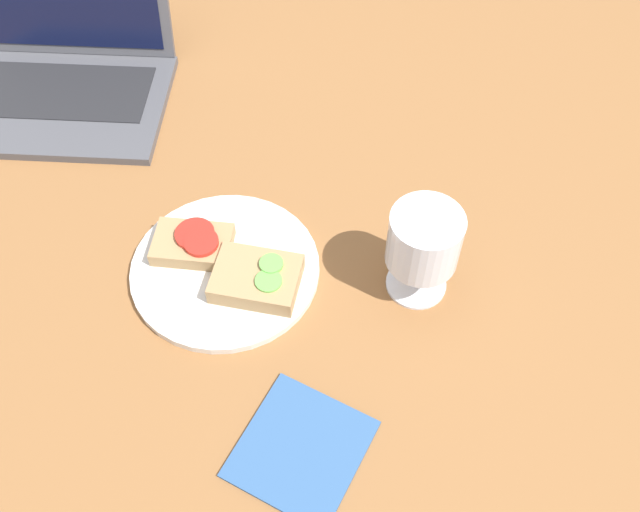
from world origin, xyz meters
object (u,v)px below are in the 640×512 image
at_px(wine_glass, 424,246).
at_px(laptop, 66,65).
at_px(sandwich_with_tomato, 193,243).
at_px(sandwich_with_cucumber, 257,278).
at_px(plate, 225,269).
at_px(napkin, 301,449).

relative_size(wine_glass, laptop, 0.42).
xyz_separation_m(sandwich_with_tomato, sandwich_with_cucumber, (0.09, -0.05, 0.00)).
relative_size(plate, sandwich_with_cucumber, 2.08).
relative_size(sandwich_with_tomato, laptop, 0.33).
distance_m(wine_glass, napkin, 0.26).
bearing_deg(sandwich_with_tomato, wine_glass, -7.19).
relative_size(plate, laptop, 0.77).
bearing_deg(napkin, sandwich_with_tomato, 121.56).
xyz_separation_m(plate, wine_glass, (0.24, -0.01, 0.08)).
xyz_separation_m(wine_glass, laptop, (-0.53, 0.35, -0.04)).
relative_size(wine_glass, napkin, 0.96).
bearing_deg(laptop, sandwich_with_tomato, -51.98).
height_order(sandwich_with_cucumber, laptop, laptop).
height_order(sandwich_with_tomato, wine_glass, wine_glass).
height_order(plate, napkin, plate).
bearing_deg(sandwich_with_cucumber, laptop, 132.41).
distance_m(sandwich_with_tomato, napkin, 0.30).
bearing_deg(laptop, sandwich_with_cucumber, -47.59).
bearing_deg(napkin, laptop, 125.26).
relative_size(plate, napkin, 1.77).
bearing_deg(wine_glass, napkin, -120.50).
bearing_deg(laptop, wine_glass, -33.46).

